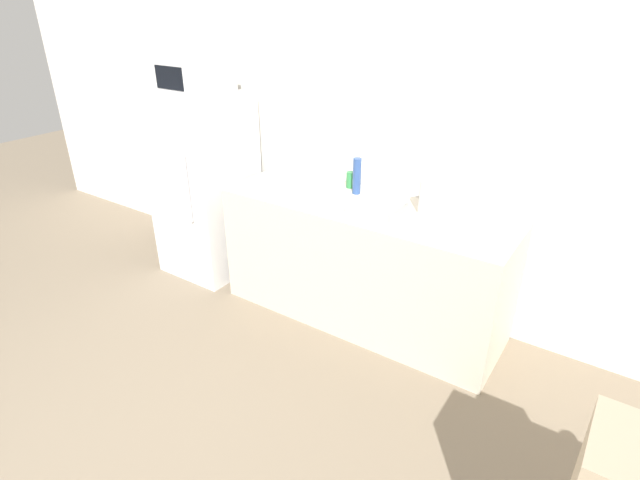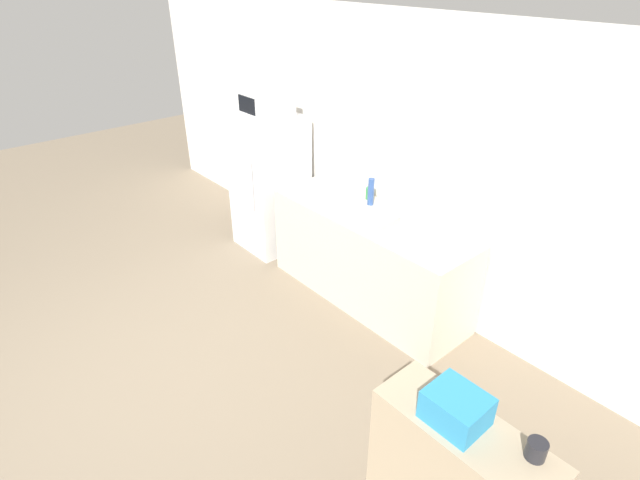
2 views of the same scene
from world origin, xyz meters
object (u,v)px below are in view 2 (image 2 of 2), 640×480
at_px(bottle_short, 369,193).
at_px(jar, 536,450).
at_px(bottle_tall, 371,192).
at_px(refrigerator, 270,184).
at_px(paper_towel_roll, 415,216).
at_px(basket, 456,408).
at_px(microwave, 265,103).

distance_m(bottle_short, jar, 3.03).
bearing_deg(bottle_tall, bottle_short, 141.80).
distance_m(refrigerator, paper_towel_roll, 1.93).
height_order(refrigerator, jar, refrigerator).
bearing_deg(basket, refrigerator, 157.55).
bearing_deg(basket, jar, 16.01).
distance_m(jar, paper_towel_roll, 2.40).
height_order(microwave, basket, microwave).
xyz_separation_m(bottle_tall, paper_towel_roll, (0.57, -0.06, -0.02)).
xyz_separation_m(refrigerator, microwave, (-0.00, -0.00, 0.89)).
distance_m(bottle_short, paper_towel_roll, 0.69).
xyz_separation_m(bottle_short, jar, (2.56, -1.62, 0.15)).
distance_m(bottle_short, basket, 2.81).
bearing_deg(microwave, paper_towel_roll, 4.83).
height_order(bottle_tall, jar, bottle_tall).
xyz_separation_m(microwave, paper_towel_roll, (1.90, 0.16, -0.63)).
bearing_deg(bottle_short, bottle_tall, -38.20).
height_order(refrigerator, microwave, microwave).
bearing_deg(refrigerator, bottle_tall, 9.22).
height_order(bottle_short, jar, jar).
bearing_deg(microwave, bottle_tall, 9.27).
bearing_deg(jar, microwave, 160.74).
xyz_separation_m(refrigerator, jar, (3.79, -1.32, 0.36)).
height_order(microwave, paper_towel_roll, microwave).
xyz_separation_m(microwave, basket, (3.44, -1.42, -0.50)).
height_order(refrigerator, basket, refrigerator).
bearing_deg(microwave, jar, -19.26).
bearing_deg(refrigerator, jar, -19.28).
xyz_separation_m(bottle_tall, basket, (2.11, -1.64, 0.11)).
distance_m(bottle_tall, bottle_short, 0.15).
bearing_deg(basket, microwave, 157.57).
height_order(bottle_tall, bottle_short, bottle_tall).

